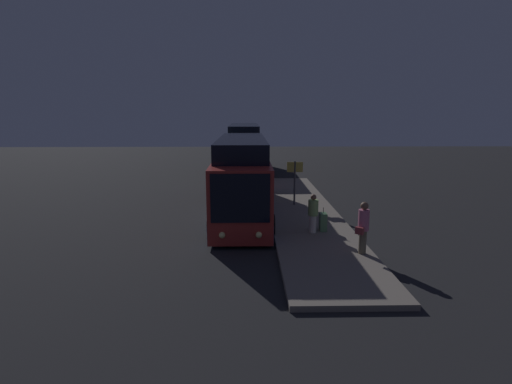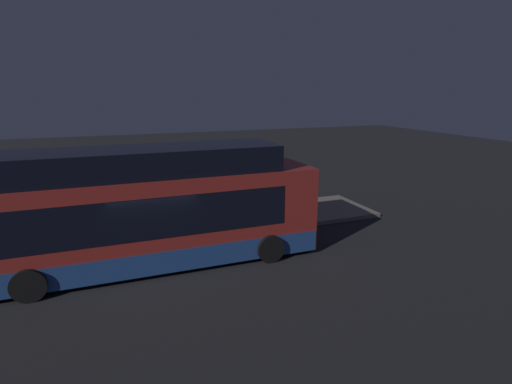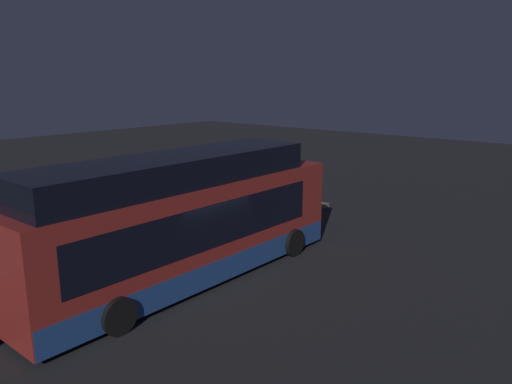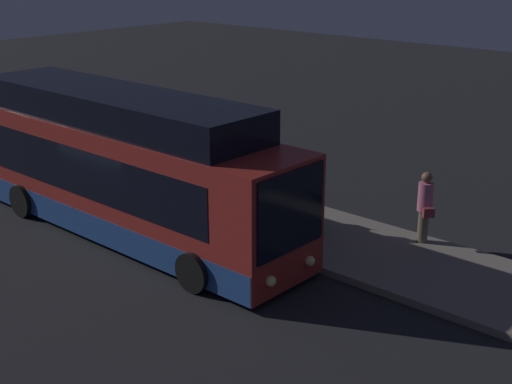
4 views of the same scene
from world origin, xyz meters
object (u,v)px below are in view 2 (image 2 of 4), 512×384
(sign_post, at_px, (103,196))
(suitcase, at_px, (224,208))
(bus_lead, at_px, (146,214))
(passenger_boarding, at_px, (275,184))
(passenger_waiting, at_px, (233,200))

(sign_post, bearing_deg, suitcase, 7.59)
(bus_lead, bearing_deg, passenger_boarding, 33.84)
(bus_lead, xyz_separation_m, passenger_boarding, (6.32, 4.24, -0.52))
(suitcase, bearing_deg, passenger_waiting, -60.41)
(passenger_waiting, distance_m, sign_post, 5.09)
(bus_lead, xyz_separation_m, sign_post, (-1.23, 2.75, 0.01))
(passenger_boarding, distance_m, suitcase, 2.97)
(suitcase, bearing_deg, sign_post, -172.41)
(passenger_boarding, relative_size, passenger_waiting, 1.15)
(suitcase, distance_m, sign_post, 4.96)
(suitcase, bearing_deg, bus_lead, -136.35)
(passenger_boarding, height_order, suitcase, passenger_boarding)
(bus_lead, relative_size, passenger_boarding, 5.92)
(bus_lead, bearing_deg, passenger_waiting, 37.43)
(passenger_boarding, xyz_separation_m, suitcase, (-2.77, -0.85, -0.63))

